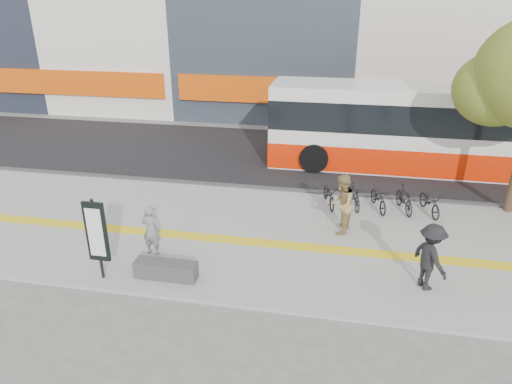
% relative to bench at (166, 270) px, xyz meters
% --- Properties ---
extents(ground, '(120.00, 120.00, 0.00)m').
position_rel_bench_xyz_m(ground, '(2.60, 1.20, -0.30)').
color(ground, '#61615D').
rests_on(ground, ground).
extents(sidewalk, '(40.00, 7.00, 0.08)m').
position_rel_bench_xyz_m(sidewalk, '(2.60, 2.70, -0.27)').
color(sidewalk, gray).
rests_on(sidewalk, ground).
extents(tactile_strip, '(40.00, 0.45, 0.01)m').
position_rel_bench_xyz_m(tactile_strip, '(2.60, 2.20, -0.22)').
color(tactile_strip, gold).
rests_on(tactile_strip, sidewalk).
extents(street, '(40.00, 8.00, 0.06)m').
position_rel_bench_xyz_m(street, '(2.60, 10.20, -0.28)').
color(street, black).
rests_on(street, ground).
extents(curb, '(40.00, 0.25, 0.14)m').
position_rel_bench_xyz_m(curb, '(2.60, 6.20, -0.23)').
color(curb, '#3B3B3D').
rests_on(curb, ground).
extents(bench, '(1.60, 0.45, 0.45)m').
position_rel_bench_xyz_m(bench, '(0.00, 0.00, 0.00)').
color(bench, '#3B3B3D').
rests_on(bench, sidewalk).
extents(signboard, '(0.55, 0.10, 2.20)m').
position_rel_bench_xyz_m(signboard, '(-1.60, -0.31, 1.06)').
color(signboard, black).
rests_on(signboard, sidewalk).
extents(bus, '(12.66, 3.00, 3.37)m').
position_rel_bench_xyz_m(bus, '(7.54, 9.70, 1.34)').
color(bus, silver).
rests_on(bus, street).
extents(bicycle_row, '(4.18, 1.59, 0.88)m').
position_rel_bench_xyz_m(bicycle_row, '(5.53, 5.20, 0.19)').
color(bicycle_row, black).
rests_on(bicycle_row, sidewalk).
extents(seated_woman, '(0.56, 0.39, 1.46)m').
position_rel_bench_xyz_m(seated_woman, '(-0.80, 1.06, 0.51)').
color(seated_woman, black).
rests_on(seated_woman, sidewalk).
extents(pedestrian_tan, '(0.85, 1.01, 1.85)m').
position_rel_bench_xyz_m(pedestrian_tan, '(4.29, 3.31, 0.70)').
color(pedestrian_tan, '#99824C').
rests_on(pedestrian_tan, sidewalk).
extents(pedestrian_dark, '(1.11, 1.29, 1.73)m').
position_rel_bench_xyz_m(pedestrian_dark, '(6.46, 0.81, 0.64)').
color(pedestrian_dark, black).
rests_on(pedestrian_dark, sidewalk).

